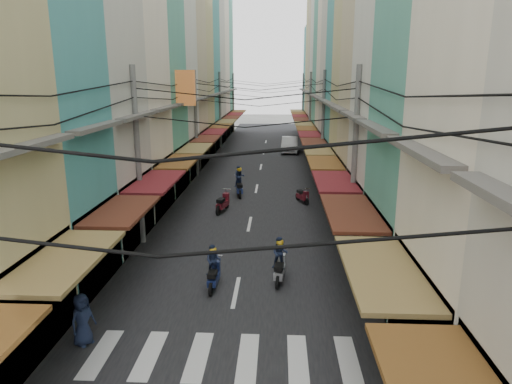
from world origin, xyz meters
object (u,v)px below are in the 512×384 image
(market_umbrella, at_px, (465,286))
(traffic_sign, at_px, (403,241))
(white_car, at_px, (290,152))
(bicycle, at_px, (454,311))

(market_umbrella, xyz_separation_m, traffic_sign, (-0.63, 3.85, -0.16))
(white_car, relative_size, bicycle, 3.89)
(white_car, bearing_deg, traffic_sign, -81.26)
(traffic_sign, bearing_deg, market_umbrella, -80.70)
(market_umbrella, bearing_deg, white_car, 96.11)
(bicycle, distance_m, traffic_sign, 2.83)
(market_umbrella, bearing_deg, bicycle, 70.77)
(traffic_sign, bearing_deg, white_car, 95.72)
(white_car, bearing_deg, market_umbrella, -80.87)
(white_car, xyz_separation_m, bicycle, (4.78, -33.44, 0.00))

